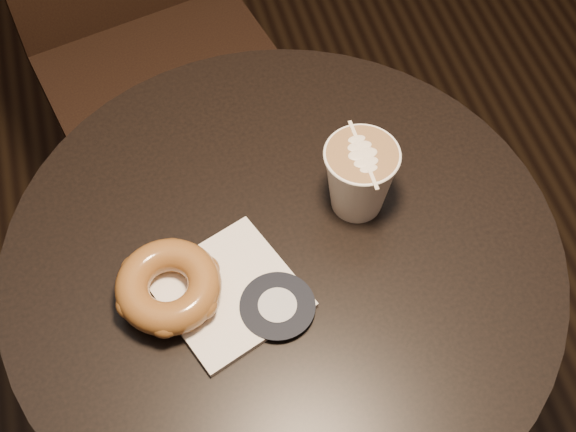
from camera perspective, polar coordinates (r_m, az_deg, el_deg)
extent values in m
cylinder|color=black|center=(1.01, -0.38, -3.13)|extent=(0.70, 0.70, 0.03)
cylinder|color=black|center=(1.33, -0.29, -10.97)|extent=(0.07, 0.07, 0.70)
cube|color=black|center=(1.54, -8.45, 9.18)|extent=(0.51, 0.51, 0.04)
cylinder|color=black|center=(1.60, -10.77, -3.25)|extent=(0.04, 0.04, 0.48)
cylinder|color=black|center=(1.66, 0.75, 1.77)|extent=(0.04, 0.04, 0.48)
cylinder|color=black|center=(1.82, -15.02, 5.62)|extent=(0.04, 0.04, 0.48)
cylinder|color=black|center=(1.87, -4.59, 9.85)|extent=(0.04, 0.04, 0.48)
cube|color=white|center=(0.96, -4.19, -5.44)|extent=(0.20, 0.20, 0.01)
torus|color=brown|center=(0.95, -8.50, -4.97)|extent=(0.12, 0.12, 0.04)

